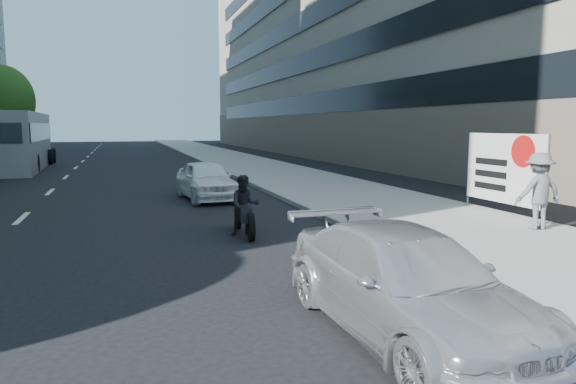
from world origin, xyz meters
name	(u,v)px	position (x,y,z in m)	size (l,w,h in m)	color
ground	(360,278)	(0.00, 0.00, 0.00)	(160.00, 160.00, 0.00)	black
near_sidewalk	(268,170)	(4.00, 20.00, 0.07)	(5.00, 120.00, 0.15)	gray
near_building	(378,36)	(17.00, 32.00, 10.00)	(14.00, 70.00, 20.00)	gray
tree_far_e	(2,100)	(-13.70, 44.00, 4.78)	(5.40, 5.40, 7.89)	#382616
jogger	(539,191)	(5.45, 1.81, 1.05)	(1.16, 0.67, 1.80)	slate
protest_banner	(504,168)	(6.18, 3.84, 1.40)	(0.08, 3.06, 2.20)	#4C4C4C
parked_sedan	(406,283)	(-0.50, -2.32, 0.64)	(1.81, 4.44, 1.29)	#B3B6BB
white_sedan_near	(206,180)	(-1.00, 10.19, 0.68)	(1.60, 3.99, 1.36)	white
motorcycle	(245,208)	(-1.08, 3.93, 0.64)	(0.76, 2.05, 1.42)	black
bus	(19,141)	(-9.54, 25.99, 1.64)	(3.09, 12.15, 3.30)	slate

